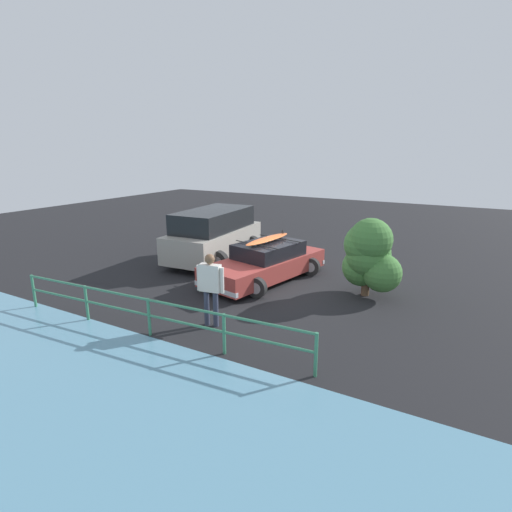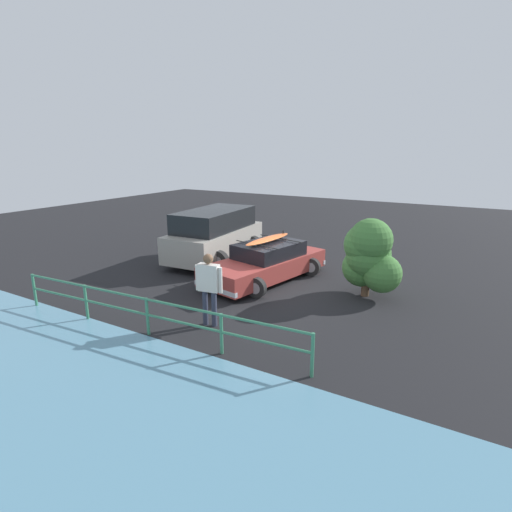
{
  "view_description": "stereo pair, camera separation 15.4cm",
  "coord_description": "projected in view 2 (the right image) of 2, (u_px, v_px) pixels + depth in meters",
  "views": [
    {
      "loc": [
        -5.36,
        10.78,
        4.19
      ],
      "look_at": [
        0.44,
        0.41,
        0.95
      ],
      "focal_mm": 28.0,
      "sensor_mm": 36.0,
      "label": 1
    },
    {
      "loc": [
        -5.5,
        10.71,
        4.19
      ],
      "look_at": [
        0.44,
        0.41,
        0.95
      ],
      "focal_mm": 28.0,
      "sensor_mm": 36.0,
      "label": 2
    }
  ],
  "objects": [
    {
      "name": "ground_plane",
      "position": [
        274.0,
        284.0,
        12.7
      ],
      "size": [
        44.0,
        44.0,
        0.02
      ],
      "primitive_type": "cube",
      "color": "black",
      "rests_on": "ground"
    },
    {
      "name": "bush_near_left",
      "position": [
        369.0,
        255.0,
        11.35
      ],
      "size": [
        1.76,
        1.4,
        2.3
      ],
      "color": "brown",
      "rests_on": "ground"
    },
    {
      "name": "sedan_car",
      "position": [
        266.0,
        262.0,
        12.95
      ],
      "size": [
        2.88,
        4.75,
        1.5
      ],
      "color": "#9E3833",
      "rests_on": "ground"
    },
    {
      "name": "person_bystander",
      "position": [
        209.0,
        283.0,
        9.46
      ],
      "size": [
        0.69,
        0.29,
        1.8
      ],
      "color": "#33384C",
      "rests_on": "ground"
    },
    {
      "name": "railing_fence",
      "position": [
        147.0,
        310.0,
        9.08
      ],
      "size": [
        7.96,
        0.55,
        0.9
      ],
      "color": "#387F5B",
      "rests_on": "ground"
    },
    {
      "name": "suv_car",
      "position": [
        215.0,
        235.0,
        15.09
      ],
      "size": [
        2.86,
        4.6,
        1.95
      ],
      "color": "#9E998E",
      "rests_on": "ground"
    }
  ]
}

